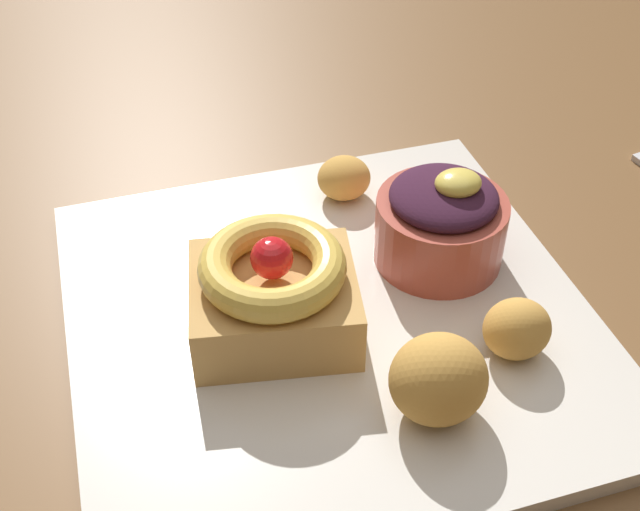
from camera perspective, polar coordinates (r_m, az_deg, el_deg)
dining_table at (r=0.65m, az=-0.36°, el=-0.94°), size 1.52×1.10×0.73m
front_plate at (r=0.49m, az=0.67°, el=-4.46°), size 0.30×0.30×0.01m
cake_slice at (r=0.46m, az=-3.27°, el=-2.52°), size 0.11×0.10×0.07m
berry_ramekin at (r=0.51m, az=8.46°, el=2.35°), size 0.08×0.08×0.07m
fritter_front at (r=0.43m, az=8.87°, el=-8.39°), size 0.05×0.05×0.05m
fritter_middle at (r=0.47m, az=13.59°, el=-5.00°), size 0.04×0.03×0.03m
fritter_back at (r=0.57m, az=1.69°, el=5.44°), size 0.04×0.04×0.03m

